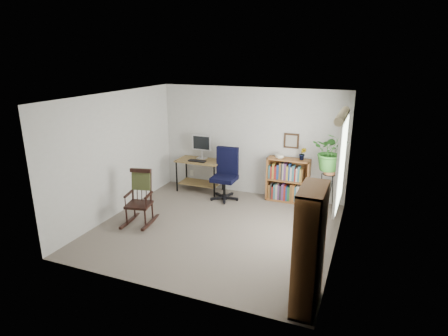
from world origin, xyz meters
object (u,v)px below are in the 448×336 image
at_px(rocking_chair, 138,198).
at_px(tall_bookshelf, 309,249).
at_px(office_chair, 224,174).
at_px(desk, 200,175).
at_px(low_bookshelf, 288,180).

height_order(rocking_chair, tall_bookshelf, tall_bookshelf).
distance_m(office_chair, rocking_chair, 2.01).
bearing_deg(desk, tall_bookshelf, -47.18).
xyz_separation_m(desk, tall_bookshelf, (3.05, -3.29, 0.43)).
relative_size(rocking_chair, low_bookshelf, 1.10).
xyz_separation_m(office_chair, rocking_chair, (-1.03, -1.72, -0.05)).
distance_m(office_chair, low_bookshelf, 1.37).
bearing_deg(low_bookshelf, desk, -176.63).
xyz_separation_m(office_chair, low_bookshelf, (1.30, 0.43, -0.10)).
height_order(office_chair, low_bookshelf, office_chair).
distance_m(office_chair, tall_bookshelf, 3.78).
relative_size(desk, office_chair, 0.89).
bearing_deg(desk, low_bookshelf, 3.37).
xyz_separation_m(rocking_chair, tall_bookshelf, (3.34, -1.26, 0.28)).
relative_size(office_chair, tall_bookshelf, 0.72).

